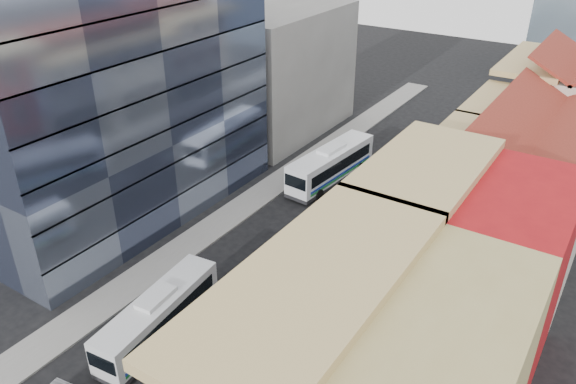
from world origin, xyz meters
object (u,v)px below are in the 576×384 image
Objects in this scene: office_tower at (106,41)px; bus_right at (344,283)px; bus_left_near at (159,315)px; bus_left_far at (331,164)px.

office_tower is 2.50× the size of bus_right.
bus_left_near is at bearing -37.14° from office_tower.
bus_left_near is 12.39m from bus_right.
bus_right is (8.56, 8.95, 0.31)m from bus_left_near.
bus_left_near is at bearing -153.47° from bus_right.
bus_left_near is 24.94m from bus_left_far.
bus_left_near is 0.84× the size of bus_right.
bus_right is (22.50, -1.60, -13.08)m from office_tower.
office_tower is 2.61× the size of bus_left_far.
office_tower is 22.02m from bus_left_near.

